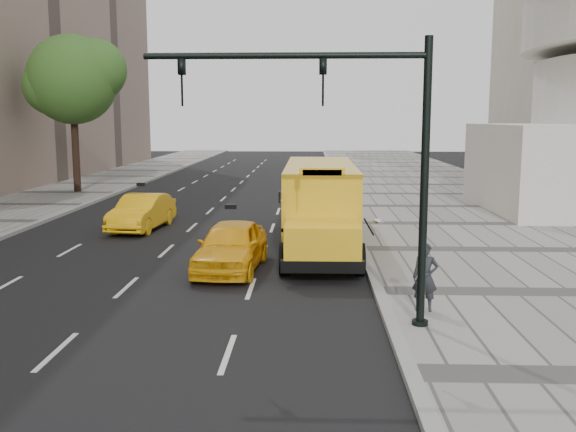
{
  "coord_description": "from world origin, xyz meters",
  "views": [
    {
      "loc": [
        4.16,
        -22.29,
        4.7
      ],
      "look_at": [
        3.5,
        -4.0,
        1.9
      ],
      "focal_mm": 40.0,
      "sensor_mm": 36.0,
      "label": 1
    }
  ],
  "objects_px": {
    "taxi_near": "(231,246)",
    "school_bus": "(320,198)",
    "tree_c": "(74,79)",
    "taxi_far": "(142,212)",
    "pedestrian": "(425,277)",
    "traffic_signal": "(359,147)"
  },
  "relations": [
    {
      "from": "taxi_near",
      "to": "school_bus",
      "type": "bearing_deg",
      "value": 61.54
    },
    {
      "from": "tree_c",
      "to": "taxi_far",
      "type": "xyz_separation_m",
      "value": [
        7.38,
        -12.85,
        -6.34
      ]
    },
    {
      "from": "taxi_far",
      "to": "pedestrian",
      "type": "height_order",
      "value": "pedestrian"
    },
    {
      "from": "tree_c",
      "to": "taxi_near",
      "type": "xyz_separation_m",
      "value": [
        12.09,
        -20.12,
        -6.3
      ]
    },
    {
      "from": "pedestrian",
      "to": "taxi_far",
      "type": "bearing_deg",
      "value": 139.28
    },
    {
      "from": "taxi_far",
      "to": "traffic_signal",
      "type": "xyz_separation_m",
      "value": [
        8.21,
        -12.86,
        3.34
      ]
    },
    {
      "from": "school_bus",
      "to": "taxi_near",
      "type": "bearing_deg",
      "value": -122.81
    },
    {
      "from": "taxi_far",
      "to": "traffic_signal",
      "type": "height_order",
      "value": "traffic_signal"
    },
    {
      "from": "taxi_near",
      "to": "tree_c",
      "type": "bearing_deg",
      "value": 125.35
    },
    {
      "from": "taxi_near",
      "to": "traffic_signal",
      "type": "bearing_deg",
      "value": -53.63
    },
    {
      "from": "school_bus",
      "to": "taxi_far",
      "type": "height_order",
      "value": "school_bus"
    },
    {
      "from": "school_bus",
      "to": "pedestrian",
      "type": "xyz_separation_m",
      "value": [
        2.38,
        -8.88,
        -0.8
      ]
    },
    {
      "from": "tree_c",
      "to": "taxi_far",
      "type": "distance_m",
      "value": 16.12
    },
    {
      "from": "tree_c",
      "to": "taxi_near",
      "type": "bearing_deg",
      "value": -58.99
    },
    {
      "from": "tree_c",
      "to": "pedestrian",
      "type": "distance_m",
      "value": 30.71
    },
    {
      "from": "taxi_near",
      "to": "taxi_far",
      "type": "distance_m",
      "value": 8.66
    },
    {
      "from": "school_bus",
      "to": "traffic_signal",
      "type": "relative_size",
      "value": 1.81
    },
    {
      "from": "taxi_near",
      "to": "taxi_far",
      "type": "height_order",
      "value": "taxi_near"
    },
    {
      "from": "pedestrian",
      "to": "traffic_signal",
      "type": "distance_m",
      "value": 3.71
    },
    {
      "from": "tree_c",
      "to": "taxi_far",
      "type": "relative_size",
      "value": 2.15
    },
    {
      "from": "tree_c",
      "to": "taxi_near",
      "type": "height_order",
      "value": "tree_c"
    },
    {
      "from": "school_bus",
      "to": "taxi_far",
      "type": "bearing_deg",
      "value": 158.83
    }
  ]
}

